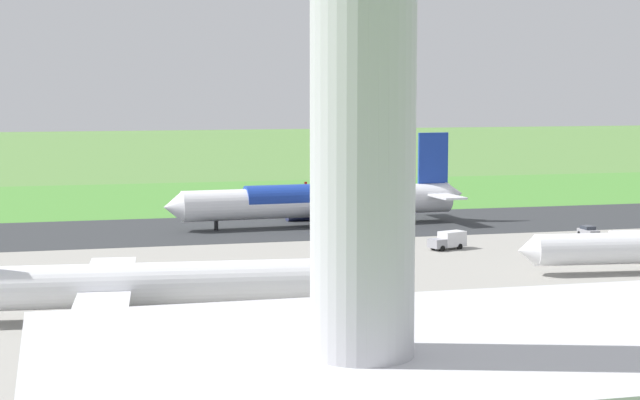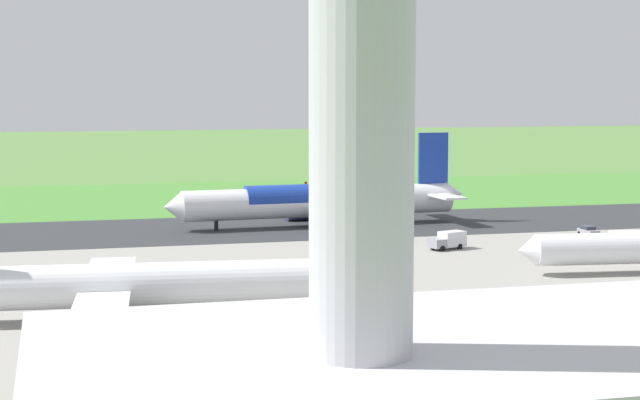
{
  "view_description": "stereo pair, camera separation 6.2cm",
  "coord_description": "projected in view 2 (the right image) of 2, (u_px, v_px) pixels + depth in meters",
  "views": [
    {
      "loc": [
        32.17,
        173.33,
        23.99
      ],
      "look_at": [
        -12.21,
        0.0,
        4.5
      ],
      "focal_mm": 58.83,
      "sensor_mm": 36.0,
      "label": 1
    },
    {
      "loc": [
        32.11,
        173.34,
        23.99
      ],
      "look_at": [
        -12.21,
        0.0,
        4.5
      ],
      "focal_mm": 58.83,
      "sensor_mm": 36.0,
      "label": 2
    }
  ],
  "objects": [
    {
      "name": "airliner_main",
      "position": [
        322.0,
        201.0,
        180.11
      ],
      "size": [
        54.14,
        44.29,
        15.88
      ],
      "color": "white",
      "rests_on": "ground"
    },
    {
      "name": "apron_concrete",
      "position": [
        346.0,
        296.0,
        119.96
      ],
      "size": [
        440.0,
        110.0,
        0.05
      ],
      "primitive_type": "cube",
      "color": "gray",
      "rests_on": "ground"
    },
    {
      "name": "no_stopping_sign",
      "position": [
        306.0,
        187.0,
        232.27
      ],
      "size": [
        0.6,
        0.1,
        2.88
      ],
      "color": "slate",
      "rests_on": "ground"
    },
    {
      "name": "ground_plane",
      "position": [
        250.0,
        228.0,
        177.46
      ],
      "size": [
        800.0,
        800.0,
        0.0
      ],
      "primitive_type": "plane",
      "color": "#547F3D"
    },
    {
      "name": "service_truck_baggage",
      "position": [
        448.0,
        240.0,
        154.29
      ],
      "size": [
        6.22,
        4.12,
        2.65
      ],
      "color": "gray",
      "rests_on": "ground"
    },
    {
      "name": "airliner_parked_mid",
      "position": [
        111.0,
        285.0,
        107.2
      ],
      "size": [
        47.32,
        38.78,
        13.81
      ],
      "color": "white",
      "rests_on": "ground"
    },
    {
      "name": "service_car_followme",
      "position": [
        588.0,
        231.0,
        168.36
      ],
      "size": [
        2.03,
        4.26,
        1.62
      ],
      "color": "gray",
      "rests_on": "ground"
    },
    {
      "name": "grass_verge_foreground",
      "position": [
        210.0,
        199.0,
        222.53
      ],
      "size": [
        600.0,
        80.0,
        0.04
      ],
      "primitive_type": "cube",
      "color": "#478534",
      "rests_on": "ground"
    },
    {
      "name": "runway_asphalt",
      "position": [
        250.0,
        228.0,
        177.46
      ],
      "size": [
        600.0,
        33.8,
        0.06
      ],
      "primitive_type": "cube",
      "color": "#2D3033",
      "rests_on": "ground"
    },
    {
      "name": "traffic_cone_orange",
      "position": [
        280.0,
        197.0,
        224.78
      ],
      "size": [
        0.4,
        0.4,
        0.55
      ],
      "primitive_type": "cone",
      "color": "orange",
      "rests_on": "ground"
    }
  ]
}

